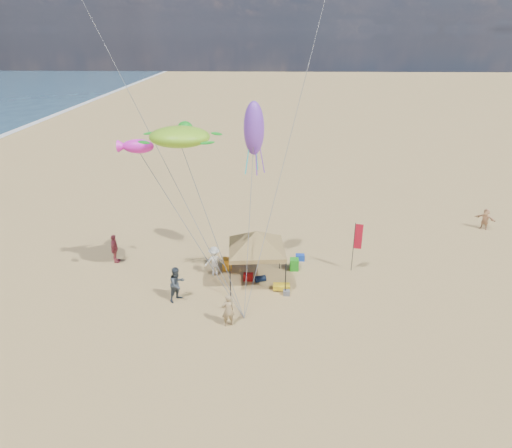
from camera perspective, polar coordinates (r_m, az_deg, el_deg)
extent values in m
plane|color=tan|center=(21.93, -0.26, -12.82)|extent=(280.00, 280.00, 0.00)
cylinder|color=black|center=(26.08, -3.31, -3.97)|extent=(0.06, 0.06, 1.94)
cylinder|color=black|center=(26.21, 3.07, -3.82)|extent=(0.06, 0.06, 1.94)
cylinder|color=black|center=(23.54, -3.31, -7.24)|extent=(0.06, 0.06, 1.94)
cylinder|color=black|center=(23.69, 3.79, -7.04)|extent=(0.06, 0.06, 1.94)
cube|color=olive|center=(24.32, 0.06, -3.21)|extent=(3.24, 3.24, 0.23)
pyramid|color=olive|center=(23.85, 0.06, -0.88)|extent=(5.85, 5.85, 0.97)
cylinder|color=black|center=(26.31, 12.31, -2.90)|extent=(0.04, 0.04, 3.05)
cube|color=#B20E24|center=(26.01, 12.93, -1.57)|extent=(0.44, 0.11, 1.52)
cube|color=#B6100E|center=(25.39, -1.01, -6.76)|extent=(0.54, 0.38, 0.38)
cube|color=#163DB3|center=(27.57, 5.65, -4.26)|extent=(0.54, 0.38, 0.38)
cylinder|color=black|center=(25.23, 0.56, -6.99)|extent=(0.69, 0.54, 0.36)
cylinder|color=#DF620C|center=(27.98, -2.38, -3.74)|extent=(0.54, 0.69, 0.36)
cube|color=#20931A|center=(26.42, 4.90, -5.15)|extent=(0.50, 0.50, 0.70)
cube|color=#FFA11C|center=(26.42, -3.71, -5.12)|extent=(0.50, 0.50, 0.70)
cube|color=slate|center=(24.12, 3.91, -8.74)|extent=(0.34, 0.30, 0.28)
cube|color=yellow|center=(24.51, 3.28, -7.98)|extent=(0.90, 0.50, 0.24)
imported|color=tan|center=(21.51, -3.60, -10.93)|extent=(0.73, 0.61, 1.69)
imported|color=#343E48|center=(23.60, -10.03, -7.55)|extent=(1.15, 1.18, 1.91)
imported|color=white|center=(25.66, -5.33, -4.73)|extent=(1.27, 0.91, 1.78)
imported|color=#A7404A|center=(28.22, -17.60, -3.02)|extent=(0.54, 1.10, 1.81)
imported|color=tan|center=(35.40, 27.21, 0.59)|extent=(1.35, 1.24, 1.51)
ellipsoid|color=#88D123|center=(21.49, -9.73, 10.91)|extent=(3.27, 2.83, 0.95)
ellipsoid|color=#FF22DE|center=(22.91, -14.80, 9.57)|extent=(1.72, 1.20, 0.69)
ellipsoid|color=#813DD7|center=(24.26, -0.26, 12.09)|extent=(1.20, 1.20, 2.87)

